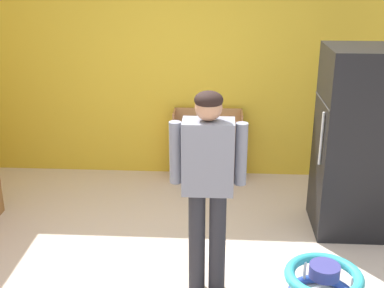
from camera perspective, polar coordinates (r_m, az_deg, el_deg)
ground_plane at (r=4.28m, az=-2.17°, el=-15.53°), size 12.00×12.00×0.00m
back_wall at (r=5.91m, az=-0.19°, el=9.02°), size 5.20×0.06×2.70m
refrigerator at (r=4.95m, az=18.17°, el=0.18°), size 0.73×0.68×1.78m
bookshelf at (r=5.99m, az=1.33°, el=-0.63°), size 0.80×0.28×0.85m
standing_person at (r=3.74m, az=1.80°, el=-3.71°), size 0.57×0.22×1.64m
baby_walker at (r=4.14m, az=14.65°, el=-15.02°), size 0.60×0.60×0.32m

